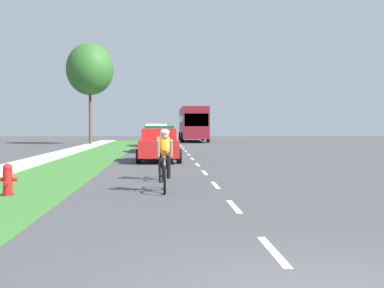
{
  "coord_description": "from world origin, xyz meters",
  "views": [
    {
      "loc": [
        -1.45,
        -5.13,
        1.67
      ],
      "look_at": [
        -0.22,
        18.22,
        0.87
      ],
      "focal_mm": 51.21,
      "sensor_mm": 36.0,
      "label": 1
    }
  ],
  "objects_px": {
    "cyclist_trailing": "(163,153)",
    "street_tree_far": "(90,69)",
    "cyclist_lead": "(165,160)",
    "bus_maroon": "(193,122)",
    "sedan_red": "(159,145)",
    "suv_white": "(156,134)",
    "fire_hydrant_red": "(8,180)",
    "pickup_dark_green": "(160,139)"
  },
  "relations": [
    {
      "from": "fire_hydrant_red",
      "to": "street_tree_far",
      "type": "bearing_deg",
      "value": 94.37
    },
    {
      "from": "bus_maroon",
      "to": "cyclist_trailing",
      "type": "bearing_deg",
      "value": -94.45
    },
    {
      "from": "cyclist_lead",
      "to": "bus_maroon",
      "type": "relative_size",
      "value": 0.15
    },
    {
      "from": "cyclist_lead",
      "to": "bus_maroon",
      "type": "bearing_deg",
      "value": 85.91
    },
    {
      "from": "fire_hydrant_red",
      "to": "cyclist_lead",
      "type": "bearing_deg",
      "value": 8.16
    },
    {
      "from": "cyclist_trailing",
      "to": "fire_hydrant_red",
      "type": "bearing_deg",
      "value": -136.07
    },
    {
      "from": "bus_maroon",
      "to": "cyclist_lead",
      "type": "bearing_deg",
      "value": -94.09
    },
    {
      "from": "sedan_red",
      "to": "bus_maroon",
      "type": "height_order",
      "value": "bus_maroon"
    },
    {
      "from": "cyclist_trailing",
      "to": "suv_white",
      "type": "bearing_deg",
      "value": 91.12
    },
    {
      "from": "fire_hydrant_red",
      "to": "bus_maroon",
      "type": "relative_size",
      "value": 0.07
    },
    {
      "from": "cyclist_lead",
      "to": "cyclist_trailing",
      "type": "relative_size",
      "value": 1.0
    },
    {
      "from": "fire_hydrant_red",
      "to": "pickup_dark_green",
      "type": "height_order",
      "value": "pickup_dark_green"
    },
    {
      "from": "sedan_red",
      "to": "street_tree_far",
      "type": "xyz_separation_m",
      "value": [
        -6.2,
        23.14,
        5.81
      ]
    },
    {
      "from": "sedan_red",
      "to": "suv_white",
      "type": "relative_size",
      "value": 0.91
    },
    {
      "from": "bus_maroon",
      "to": "street_tree_far",
      "type": "bearing_deg",
      "value": -139.0
    },
    {
      "from": "cyclist_lead",
      "to": "bus_maroon",
      "type": "distance_m",
      "value": 43.09
    },
    {
      "from": "cyclist_trailing",
      "to": "pickup_dark_green",
      "type": "distance_m",
      "value": 18.09
    },
    {
      "from": "sedan_red",
      "to": "suv_white",
      "type": "xyz_separation_m",
      "value": [
        -0.35,
        19.28,
        0.18
      ]
    },
    {
      "from": "bus_maroon",
      "to": "street_tree_far",
      "type": "distance_m",
      "value": 13.4
    },
    {
      "from": "suv_white",
      "to": "street_tree_far",
      "type": "xyz_separation_m",
      "value": [
        -5.84,
        3.87,
        5.63
      ]
    },
    {
      "from": "sedan_red",
      "to": "pickup_dark_green",
      "type": "height_order",
      "value": "pickup_dark_green"
    },
    {
      "from": "cyclist_lead",
      "to": "fire_hydrant_red",
      "type": "bearing_deg",
      "value": -171.84
    },
    {
      "from": "pickup_dark_green",
      "to": "bus_maroon",
      "type": "xyz_separation_m",
      "value": [
        3.33,
        21.85,
        1.15
      ]
    },
    {
      "from": "cyclist_lead",
      "to": "pickup_dark_green",
      "type": "relative_size",
      "value": 0.34
    },
    {
      "from": "pickup_dark_green",
      "to": "street_tree_far",
      "type": "distance_m",
      "value": 16.0
    },
    {
      "from": "fire_hydrant_red",
      "to": "pickup_dark_green",
      "type": "bearing_deg",
      "value": 80.91
    },
    {
      "from": "sedan_red",
      "to": "cyclist_lead",
      "type": "bearing_deg",
      "value": -88.9
    },
    {
      "from": "cyclist_trailing",
      "to": "bus_maroon",
      "type": "distance_m",
      "value": 40.08
    },
    {
      "from": "suv_white",
      "to": "bus_maroon",
      "type": "height_order",
      "value": "bus_maroon"
    },
    {
      "from": "pickup_dark_green",
      "to": "street_tree_far",
      "type": "bearing_deg",
      "value": 114.37
    },
    {
      "from": "cyclist_trailing",
      "to": "suv_white",
      "type": "xyz_separation_m",
      "value": [
        -0.54,
        27.82,
        0.14
      ]
    },
    {
      "from": "street_tree_far",
      "to": "fire_hydrant_red",
      "type": "bearing_deg",
      "value": -85.63
    },
    {
      "from": "suv_white",
      "to": "street_tree_far",
      "type": "height_order",
      "value": "street_tree_far"
    },
    {
      "from": "cyclist_lead",
      "to": "street_tree_far",
      "type": "relative_size",
      "value": 0.19
    },
    {
      "from": "cyclist_trailing",
      "to": "street_tree_far",
      "type": "distance_m",
      "value": 32.84
    },
    {
      "from": "cyclist_lead",
      "to": "pickup_dark_green",
      "type": "bearing_deg",
      "value": 90.7
    },
    {
      "from": "cyclist_trailing",
      "to": "pickup_dark_green",
      "type": "height_order",
      "value": "pickup_dark_green"
    },
    {
      "from": "pickup_dark_green",
      "to": "sedan_red",
      "type": "bearing_deg",
      "value": -89.78
    },
    {
      "from": "cyclist_trailing",
      "to": "sedan_red",
      "type": "distance_m",
      "value": 8.55
    },
    {
      "from": "cyclist_lead",
      "to": "suv_white",
      "type": "relative_size",
      "value": 0.37
    },
    {
      "from": "cyclist_lead",
      "to": "sedan_red",
      "type": "bearing_deg",
      "value": 91.1
    },
    {
      "from": "cyclist_trailing",
      "to": "bus_maroon",
      "type": "bearing_deg",
      "value": 85.55
    }
  ]
}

